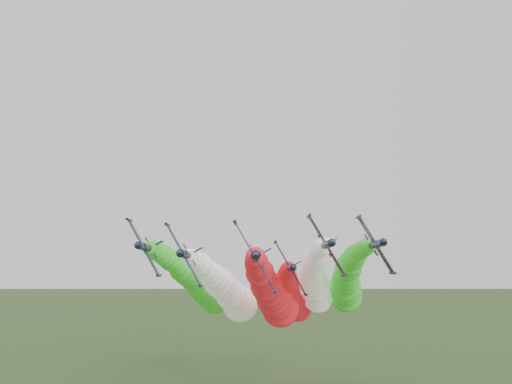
# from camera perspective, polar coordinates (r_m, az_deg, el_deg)

# --- Properties ---
(jet_lead) EXTENTS (14.83, 78.81, 21.54)m
(jet_lead) POSITION_cam_1_polar(r_m,az_deg,el_deg) (119.95, 1.94, -11.80)
(jet_lead) COLOR black
(jet_lead) RESTS_ON ground
(jet_inner_left) EXTENTS (14.89, 78.86, 21.59)m
(jet_inner_left) POSITION_cam_1_polar(r_m,az_deg,el_deg) (130.07, -3.15, -11.37)
(jet_inner_left) COLOR black
(jet_inner_left) RESTS_ON ground
(jet_inner_right) EXTENTS (14.08, 78.06, 20.79)m
(jet_inner_right) POSITION_cam_1_polar(r_m,az_deg,el_deg) (130.53, 6.78, -10.39)
(jet_inner_right) COLOR black
(jet_inner_right) RESTS_ON ground
(jet_outer_left) EXTENTS (14.78, 78.76, 21.49)m
(jet_outer_left) POSITION_cam_1_polar(r_m,az_deg,el_deg) (137.64, -6.32, -10.58)
(jet_outer_left) COLOR black
(jet_outer_left) RESTS_ON ground
(jet_outer_right) EXTENTS (14.62, 78.60, 21.32)m
(jet_outer_right) POSITION_cam_1_polar(r_m,az_deg,el_deg) (136.81, 10.34, -10.24)
(jet_outer_right) COLOR black
(jet_outer_right) RESTS_ON ground
(jet_trail) EXTENTS (14.22, 78.19, 20.92)m
(jet_trail) POSITION_cam_1_polar(r_m,az_deg,el_deg) (142.65, 4.24, -11.88)
(jet_trail) COLOR black
(jet_trail) RESTS_ON ground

